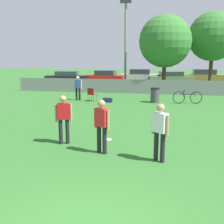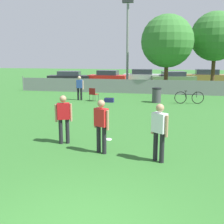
{
  "view_description": "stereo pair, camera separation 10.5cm",
  "coord_description": "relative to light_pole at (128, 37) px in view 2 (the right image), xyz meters",
  "views": [
    {
      "loc": [
        1.28,
        -3.81,
        2.86
      ],
      "look_at": [
        -0.51,
        5.14,
        1.05
      ],
      "focal_mm": 45.0,
      "sensor_mm": 36.0,
      "label": 1
    },
    {
      "loc": [
        1.39,
        -3.79,
        2.86
      ],
      "look_at": [
        -0.51,
        5.14,
        1.05
      ],
      "focal_mm": 45.0,
      "sensor_mm": 36.0,
      "label": 2
    }
  ],
  "objects": [
    {
      "name": "folding_chair_sideline",
      "position": [
        -1.22,
        -6.31,
        -3.93
      ],
      "size": [
        0.58,
        0.58,
        0.86
      ],
      "rotation": [
        0.0,
        0.0,
        2.85
      ],
      "color": "#333338",
      "rests_on": "ground_plane"
    },
    {
      "name": "parked_car_silver",
      "position": [
        0.5,
        7.75,
        -3.73
      ],
      "size": [
        4.24,
        1.86,
        1.49
      ],
      "rotation": [
        0.0,
        0.0,
        0.02
      ],
      "color": "black",
      "rests_on": "ground_plane"
    },
    {
      "name": "light_pole",
      "position": [
        0.0,
        0.0,
        0.0
      ],
      "size": [
        0.9,
        0.36,
        7.41
      ],
      "color": "gray",
      "rests_on": "ground_plane"
    },
    {
      "name": "gear_bag_sideline",
      "position": [
        -0.13,
        -6.5,
        -4.31
      ],
      "size": [
        0.59,
        0.32,
        0.29
      ],
      "color": "navy",
      "rests_on": "ground_plane"
    },
    {
      "name": "spectator_in_blue",
      "position": [
        -2.23,
        -6.06,
        -3.52
      ],
      "size": [
        0.54,
        0.23,
        1.6
      ],
      "rotation": [
        0.0,
        0.0,
        3.16
      ],
      "color": "black",
      "rests_on": "ground_plane"
    },
    {
      "name": "frisbee_disc",
      "position": [
        1.63,
        -14.52,
        -4.43
      ],
      "size": [
        0.26,
        0.26,
        0.03
      ],
      "color": "white",
      "rests_on": "ground_plane"
    },
    {
      "name": "parked_car_red",
      "position": [
        -3.11,
        6.21,
        -3.77
      ],
      "size": [
        4.17,
        1.86,
        1.39
      ],
      "rotation": [
        0.0,
        0.0,
        -0.04
      ],
      "color": "black",
      "rests_on": "ground_plane"
    },
    {
      "name": "player_receiver_white",
      "position": [
        3.45,
        -16.23,
        -3.5
      ],
      "size": [
        0.47,
        0.41,
        1.62
      ],
      "rotation": [
        0.0,
        0.0,
        -0.63
      ],
      "color": "black",
      "rests_on": "ground_plane"
    },
    {
      "name": "parked_car_tan",
      "position": [
        7.44,
        8.48,
        -3.71
      ],
      "size": [
        4.58,
        1.83,
        1.5
      ],
      "rotation": [
        0.0,
        0.0,
        0.04
      ],
      "color": "black",
      "rests_on": "ground_plane"
    },
    {
      "name": "parked_car_dark",
      "position": [
        -7.28,
        5.51,
        -3.8
      ],
      "size": [
        4.72,
        2.33,
        1.29
      ],
      "rotation": [
        0.0,
        0.0,
        0.14
      ],
      "color": "black",
      "rests_on": "ground_plane"
    },
    {
      "name": "player_thrower_red",
      "position": [
        0.29,
        -15.23,
        -3.5
      ],
      "size": [
        0.53,
        0.35,
        1.62
      ],
      "rotation": [
        0.0,
        0.0,
        0.38
      ],
      "color": "black",
      "rests_on": "ground_plane"
    },
    {
      "name": "trash_bin",
      "position": [
        2.83,
        -6.01,
        -3.97
      ],
      "size": [
        0.58,
        0.58,
        0.93
      ],
      "color": "#3F3F44",
      "rests_on": "ground_plane"
    },
    {
      "name": "fence_backline",
      "position": [
        2.34,
        -1.92,
        -3.89
      ],
      "size": [
        22.05,
        0.07,
        1.21
      ],
      "color": "gray",
      "rests_on": "ground_plane"
    },
    {
      "name": "player_defender_red",
      "position": [
        1.73,
        -15.88,
        -3.5
      ],
      "size": [
        0.51,
        0.38,
        1.62
      ],
      "rotation": [
        0.0,
        0.0,
        -0.47
      ],
      "color": "black",
      "rests_on": "ground_plane"
    },
    {
      "name": "tree_near_pole",
      "position": [
        3.25,
        -0.38,
        -0.39
      ],
      "size": [
        4.17,
        4.17,
        6.14
      ],
      "color": "#4C331E",
      "rests_on": "ground_plane"
    },
    {
      "name": "tree_far_right",
      "position": [
        7.17,
        1.95,
        0.07
      ],
      "size": [
        4.12,
        4.12,
        6.58
      ],
      "color": "#4C331E",
      "rests_on": "ground_plane"
    },
    {
      "name": "bicycle_sideline",
      "position": [
        4.82,
        -6.02,
        -4.05
      ],
      "size": [
        1.79,
        0.44,
        0.8
      ],
      "rotation": [
        0.0,
        0.0,
        0.14
      ],
      "color": "black",
      "rests_on": "ground_plane"
    },
    {
      "name": "parked_car_olive",
      "position": [
        3.87,
        6.98,
        -3.8
      ],
      "size": [
        4.84,
        2.72,
        1.3
      ],
      "rotation": [
        0.0,
        0.0,
        0.21
      ],
      "color": "black",
      "rests_on": "ground_plane"
    }
  ]
}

